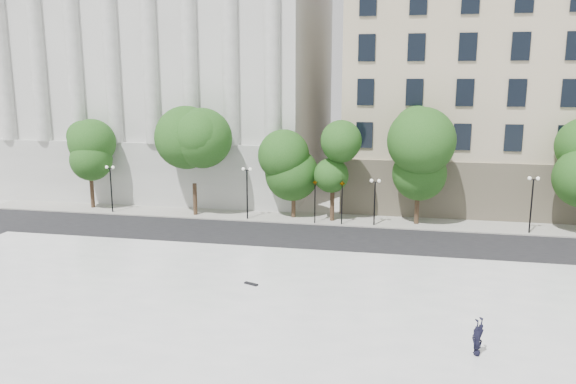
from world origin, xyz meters
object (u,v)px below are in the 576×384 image
(person_lying, at_px, (477,350))
(skateboard, at_px, (251,284))
(traffic_light_east, at_px, (342,181))
(traffic_light_west, at_px, (315,181))

(person_lying, bearing_deg, skateboard, 108.22)
(traffic_light_east, xyz_separation_m, person_lying, (7.89, -21.55, -3.06))
(traffic_light_west, distance_m, person_lying, 23.98)
(person_lying, bearing_deg, traffic_light_west, 71.49)
(traffic_light_west, distance_m, traffic_light_east, 2.22)
(skateboard, bearing_deg, traffic_light_east, 98.71)
(person_lying, height_order, skateboard, person_lying)
(traffic_light_east, relative_size, person_lying, 2.56)
(traffic_light_west, height_order, person_lying, traffic_light_west)
(traffic_light_west, height_order, skateboard, traffic_light_west)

